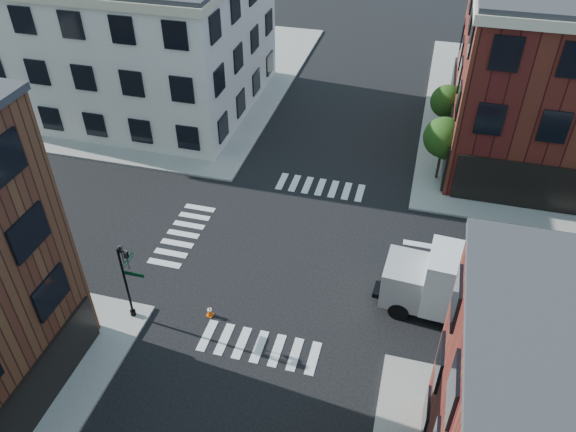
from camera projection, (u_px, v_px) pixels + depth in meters
The scene contains 8 objects.
ground at pixel (295, 254), 32.63m from camera, with size 120.00×120.00×0.00m, color black.
sidewalk_nw at pixel (134, 71), 52.84m from camera, with size 30.00×30.00×0.15m, color gray.
building_nw at pixel (117, 35), 45.28m from camera, with size 22.00×16.00×11.00m, color silver.
tree_near at pixel (444, 140), 36.75m from camera, with size 2.69×2.69×4.49m.
tree_far at pixel (447, 103), 41.50m from camera, with size 2.43×2.43×4.07m.
signal_pole at pixel (127, 275), 27.15m from camera, with size 1.29×1.24×4.60m.
box_truck at pixel (473, 289), 27.55m from camera, with size 8.73×3.10×3.89m.
traffic_cone at pixel (210, 311), 28.73m from camera, with size 0.40×0.40×0.62m.
Camera 1 is at (5.88, -23.64, 21.83)m, focal length 35.00 mm.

